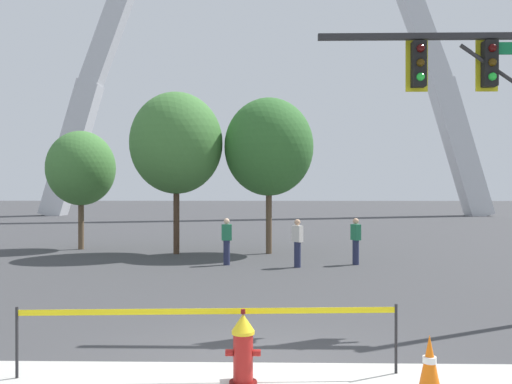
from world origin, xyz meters
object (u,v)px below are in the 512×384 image
Objects in this scene: pedestrian_walking_left at (297,243)px; pedestrian_walking_right at (227,241)px; pedestrian_standing_center at (356,241)px; fire_hydrant at (243,349)px; traffic_cone_by_hydrant at (430,364)px; monument_arch at (264,37)px; traffic_signal_gantry at (503,113)px.

pedestrian_walking_right is (-2.38, 0.50, 0.00)m from pedestrian_walking_left.
pedestrian_standing_center is 1.00× the size of pedestrian_walking_right.
pedestrian_standing_center is at bearing 73.19° from fire_hydrant.
fire_hydrant reaches higher than traffic_cone_by_hydrant.
pedestrian_walking_left is (1.32, 10.43, 0.35)m from fire_hydrant.
fire_hydrant is 0.62× the size of pedestrian_walking_right.
monument_arch is 39.02m from pedestrian_standing_center.
traffic_cone_by_hydrant is 10.71m from pedestrian_walking_left.
monument_arch is 28.53× the size of pedestrian_walking_right.
traffic_signal_gantry is 8.36m from pedestrian_walking_left.
traffic_signal_gantry is 8.28m from pedestrian_standing_center.
traffic_signal_gantry is at bearing -83.37° from monument_arch.
traffic_cone_by_hydrant is at bearing -84.49° from pedestrian_walking_left.
traffic_cone_by_hydrant is 0.02× the size of monument_arch.
pedestrian_walking_left is at bearing -87.99° from monument_arch.
monument_arch is at bearing 89.91° from fire_hydrant.
traffic_cone_by_hydrant is 11.67m from pedestrian_walking_right.
pedestrian_standing_center reaches higher than traffic_cone_by_hydrant.
monument_arch is 39.05m from pedestrian_walking_right.
pedestrian_walking_left is 2.43m from pedestrian_walking_right.
traffic_cone_by_hydrant is (2.35, -0.22, -0.11)m from fire_hydrant.
pedestrian_walking_right is at bearing 168.03° from pedestrian_walking_left.
pedestrian_standing_center is (-1.64, 7.44, -3.25)m from traffic_signal_gantry.
pedestrian_walking_right is (-3.40, 11.15, 0.46)m from traffic_cone_by_hydrant.
traffic_signal_gantry reaches higher than pedestrian_walking_right.
pedestrian_walking_right is (-6.05, 7.28, -3.25)m from traffic_signal_gantry.
monument_arch reaches higher than traffic_signal_gantry.
fire_hydrant is 49.20m from monument_arch.
monument_arch is at bearing 96.63° from traffic_signal_gantry.
traffic_cone_by_hydrant is 0.46× the size of pedestrian_standing_center.
fire_hydrant is 0.17× the size of traffic_signal_gantry.
traffic_cone_by_hydrant is 0.46× the size of pedestrian_walking_right.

